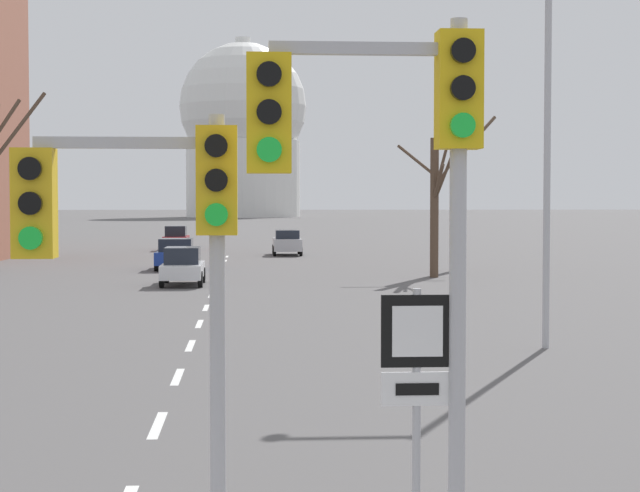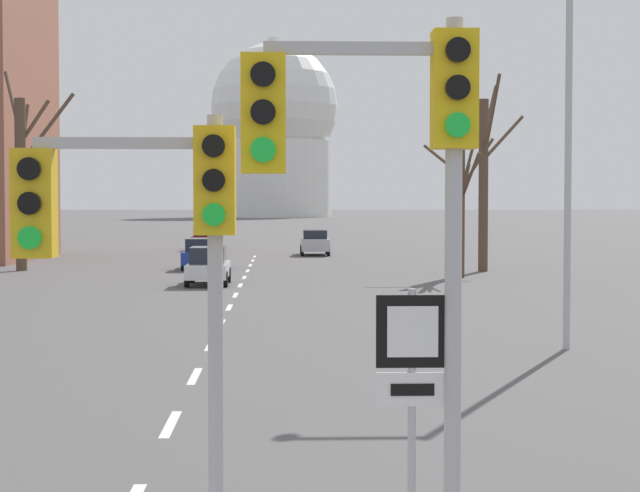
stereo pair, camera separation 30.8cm
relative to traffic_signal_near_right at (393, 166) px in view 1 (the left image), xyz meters
name	(u,v)px [view 1 (the left image)]	position (x,y,z in m)	size (l,w,h in m)	color
lane_stripe_2	(158,425)	(-2.59, 7.71, -3.72)	(0.16, 2.00, 0.01)	silver
lane_stripe_3	(178,377)	(-2.59, 12.21, -3.72)	(0.16, 2.00, 0.01)	silver
lane_stripe_4	(190,346)	(-2.59, 16.71, -3.72)	(0.16, 2.00, 0.01)	silver
lane_stripe_5	(199,324)	(-2.59, 21.21, -3.72)	(0.16, 2.00, 0.01)	silver
lane_stripe_6	(206,308)	(-2.59, 25.71, -3.72)	(0.16, 2.00, 0.01)	silver
lane_stripe_7	(211,295)	(-2.59, 30.21, -3.72)	(0.16, 2.00, 0.01)	silver
lane_stripe_8	(215,286)	(-2.59, 34.71, -3.72)	(0.16, 2.00, 0.01)	silver
lane_stripe_9	(218,278)	(-2.59, 39.21, -3.72)	(0.16, 2.00, 0.01)	silver
lane_stripe_10	(221,271)	(-2.59, 43.71, -3.72)	(0.16, 2.00, 0.01)	silver
lane_stripe_11	(223,265)	(-2.59, 48.21, -3.72)	(0.16, 2.00, 0.01)	silver
lane_stripe_12	(225,261)	(-2.59, 52.71, -3.72)	(0.16, 2.00, 0.01)	silver
lane_stripe_13	(227,257)	(-2.59, 57.21, -3.72)	(0.16, 2.00, 0.01)	silver
traffic_signal_near_right	(393,166)	(0.00, 0.00, 0.00)	(1.91, 0.34, 4.93)	#B2B2B7
traffic_signal_centre_tall	(151,233)	(-2.03, 0.80, -0.57)	(1.95, 0.34, 4.20)	#B2B2B7
route_sign_post	(417,392)	(0.21, 0.03, -1.87)	(0.60, 0.08, 2.72)	#B2B2B7
street_lamp_right	(530,124)	(5.30, 15.75, 1.49)	(2.35, 0.36, 8.50)	#B2B2B7
sedan_near_left	(183,266)	(-3.90, 34.97, -2.94)	(1.70, 4.01, 1.56)	silver
sedan_near_right	(176,238)	(-6.30, 66.03, -2.90)	(1.72, 4.17, 1.70)	maroon
sedan_mid_centre	(287,242)	(1.17, 58.75, -2.92)	(1.81, 4.20, 1.59)	#B7B7BC
sedan_far_left	(176,254)	(-4.85, 45.00, -2.95)	(1.96, 4.12, 1.56)	navy
bare_tree_right_near	(435,200)	(7.09, 38.60, -0.27)	(2.91, 3.53, 6.25)	brown
bare_tree_right_far	(458,176)	(8.98, 42.97, 0.91)	(2.65, 4.67, 9.37)	brown
capitol_dome	(243,130)	(-2.59, 217.75, 14.64)	(26.70, 26.70, 37.71)	silver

